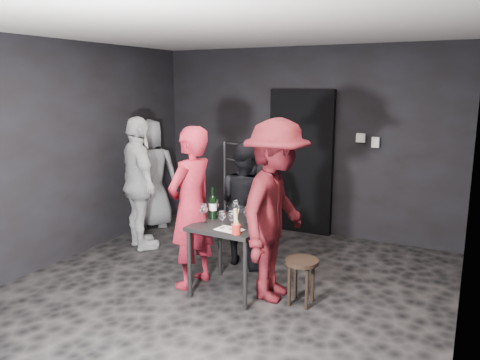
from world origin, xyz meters
The scene contains 26 objects.
floor centered at (0.00, 0.00, 0.00)m, with size 4.50×5.00×0.02m, color black.
ceiling centered at (0.00, 0.00, 2.70)m, with size 4.50×5.00×0.02m, color silver.
wall_back centered at (0.00, 2.50, 1.35)m, with size 4.50×0.04×2.70m, color black.
wall_left centered at (-2.25, 0.00, 1.35)m, with size 0.04×5.00×2.70m, color black.
wall_right centered at (2.25, 0.00, 1.35)m, with size 0.04×5.00×2.70m, color black.
doorway centered at (0.00, 2.44, 1.05)m, with size 0.95×0.10×2.10m, color black.
wallbox_upper centered at (0.85, 2.45, 1.45)m, with size 0.12×0.06×0.12m, color #B7B7B2.
wallbox_lower centered at (1.05, 2.45, 1.40)m, with size 0.10×0.06×0.14m, color #B7B7B2.
hand_truck centered at (-0.99, 2.22, 0.23)m, with size 0.43×0.36×1.30m.
tasting_table centered at (0.07, 0.14, 0.65)m, with size 0.72×0.72×0.75m.
stool centered at (0.83, 0.18, 0.37)m, with size 0.34×0.34×0.47m.
server_red centered at (-0.40, 0.09, 1.02)m, with size 0.74×0.49×2.03m, color maroon.
woman_black centered at (-0.15, 0.93, 0.75)m, with size 0.73×0.40×1.51m, color black.
man_maroon centered at (0.53, 0.22, 1.14)m, with size 1.47×0.68×2.28m, color #490E13.
bystander_cream centered at (-1.65, 0.79, 1.04)m, with size 1.22×0.58×2.08m, color silver.
bystander_grey centered at (-2.11, 1.63, 0.92)m, with size 0.90×0.49×1.84m, color gray.
tasting_mat centered at (0.15, -0.06, 0.75)m, with size 0.27×0.18×0.00m, color white.
wine_glass_a centered at (-0.20, 0.03, 0.86)m, with size 0.08×0.08×0.22m, color white, non-canonical shape.
wine_glass_b centered at (-0.20, 0.27, 0.86)m, with size 0.08×0.08×0.22m, color white, non-canonical shape.
wine_glass_c centered at (0.02, 0.32, 0.86)m, with size 0.08×0.08×0.22m, color white, non-canonical shape.
wine_glass_d centered at (0.07, -0.05, 0.85)m, with size 0.08×0.08×0.20m, color white, non-canonical shape.
wine_glass_e centered at (0.17, -0.05, 0.86)m, with size 0.08×0.08×0.21m, color white, non-canonical shape.
wine_glass_f centered at (0.22, 0.19, 0.85)m, with size 0.08×0.08×0.20m, color white, non-canonical shape.
wine_bottle centered at (-0.19, 0.21, 0.88)m, with size 0.08×0.08×0.34m.
breadstick_cup centered at (0.27, -0.15, 0.87)m, with size 0.09×0.09×0.27m.
reserved_card centered at (0.38, 0.06, 0.80)m, with size 0.07×0.12×0.09m, color white, non-canonical shape.
Camera 1 is at (2.26, -3.98, 2.17)m, focal length 35.00 mm.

